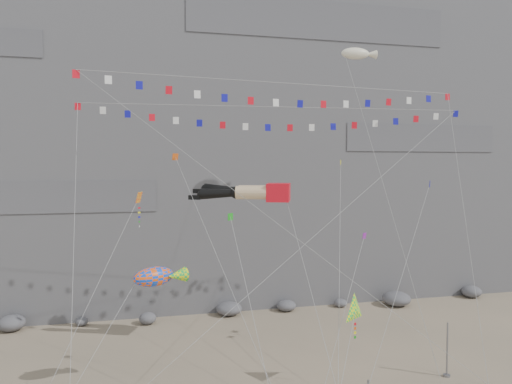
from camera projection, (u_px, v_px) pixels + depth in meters
cliff at (206, 86)px, 63.11m from camera, size 80.00×28.00×50.00m
talus_boulders at (229, 309)px, 49.84m from camera, size 60.00×3.00×1.20m
anchor_pole_right at (447, 350)px, 35.18m from camera, size 0.12×0.12×3.88m
legs_kite at (251, 192)px, 39.57m from camera, size 8.18×17.90×19.26m
flag_banner_upper at (279, 107)px, 40.27m from camera, size 31.09×13.72×27.65m
flag_banner_lower at (288, 84)px, 36.95m from camera, size 29.45×9.25×25.26m
harlequin_kite at (139, 198)px, 34.58m from camera, size 7.17×7.90×15.81m
fish_windsock at (154, 277)px, 31.99m from camera, size 8.38×7.17×11.52m
delta_kite at (355, 311)px, 32.85m from camera, size 5.47×6.98×9.13m
blimp_windsock at (355, 54)px, 43.86m from camera, size 3.78×11.64×27.09m
small_kite_a at (177, 161)px, 38.58m from camera, size 5.87×13.84×21.04m
small_kite_b at (364, 238)px, 38.79m from camera, size 7.91×9.36×14.74m
small_kite_c at (231, 220)px, 33.30m from camera, size 1.65×9.75×14.68m
small_kite_d at (341, 168)px, 43.53m from camera, size 7.55×16.49×23.06m
small_kite_e at (429, 187)px, 38.23m from camera, size 10.11×8.32×18.15m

